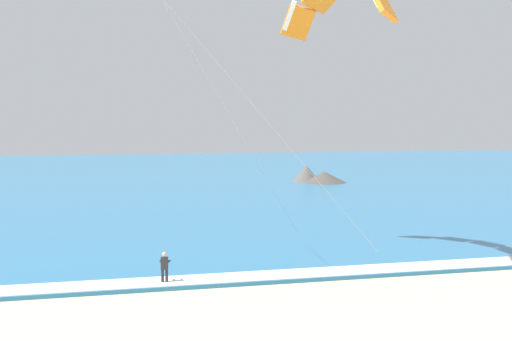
# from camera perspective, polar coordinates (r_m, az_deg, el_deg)

# --- Properties ---
(sea) EXTENTS (200.00, 120.00, 0.20)m
(sea) POSITION_cam_1_polar(r_m,az_deg,el_deg) (88.47, -10.50, -0.57)
(sea) COLOR teal
(sea) RESTS_ON ground
(surf_foam) EXTENTS (200.00, 1.84, 0.04)m
(surf_foam) POSITION_cam_1_polar(r_m,az_deg,el_deg) (30.30, -5.07, -10.08)
(surf_foam) COLOR white
(surf_foam) RESTS_ON sea
(surfboard) EXTENTS (0.70, 1.46, 0.09)m
(surfboard) POSITION_cam_1_polar(r_m,az_deg,el_deg) (30.00, -8.53, -10.65)
(surfboard) COLOR white
(surfboard) RESTS_ON ground
(kitesurfer) EXTENTS (0.58, 0.58, 1.69)m
(kitesurfer) POSITION_cam_1_polar(r_m,az_deg,el_deg) (29.79, -8.54, -8.94)
(kitesurfer) COLOR #232328
(kitesurfer) RESTS_ON ground
(headland_right) EXTENTS (7.07, 6.66, 2.33)m
(headland_right) POSITION_cam_1_polar(r_m,az_deg,el_deg) (78.22, 5.80, -0.57)
(headland_right) COLOR #47423D
(headland_right) RESTS_ON ground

